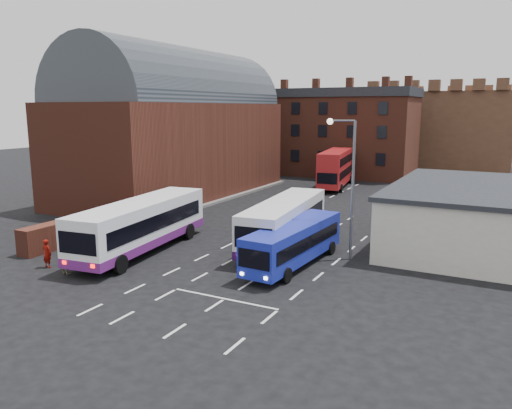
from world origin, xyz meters
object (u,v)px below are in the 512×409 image
at_px(bus_white_outbound, 141,222).
at_px(street_lamp, 348,176).
at_px(bus_white_inbound, 285,220).
at_px(pedestrian_beige, 65,260).
at_px(pedestrian_red, 47,253).
at_px(bus_blue, 294,241).
at_px(bus_red_double, 336,168).

distance_m(bus_white_outbound, street_lamp, 13.91).
xyz_separation_m(bus_white_inbound, pedestrian_beige, (-8.90, -11.24, -1.11)).
xyz_separation_m(pedestrian_red, pedestrian_beige, (1.87, -0.28, -0.08)).
relative_size(bus_blue, bus_red_double, 0.84).
distance_m(bus_white_inbound, bus_red_double, 27.52).
height_order(bus_blue, pedestrian_beige, bus_blue).
bearing_deg(bus_red_double, pedestrian_red, 72.90).
distance_m(bus_white_inbound, pedestrian_beige, 14.38).
bearing_deg(bus_red_double, bus_blue, 95.03).
bearing_deg(bus_blue, pedestrian_red, 32.36).
distance_m(bus_white_outbound, pedestrian_beige, 5.87).
xyz_separation_m(bus_blue, street_lamp, (2.39, 2.79, 3.83)).
relative_size(bus_white_inbound, bus_blue, 1.25).
distance_m(bus_white_inbound, street_lamp, 5.88).
xyz_separation_m(bus_white_outbound, bus_white_inbound, (7.99, 5.57, -0.11)).
distance_m(bus_blue, street_lamp, 5.30).
bearing_deg(bus_blue, bus_white_outbound, 13.67).
bearing_deg(street_lamp, pedestrian_red, -146.84).
height_order(bus_white_inbound, pedestrian_red, bus_white_inbound).
distance_m(bus_red_double, pedestrian_red, 38.35).
bearing_deg(bus_white_inbound, bus_blue, 115.75).
bearing_deg(street_lamp, bus_red_double, 109.91).
bearing_deg(pedestrian_red, bus_blue, -150.53).
distance_m(bus_white_inbound, bus_blue, 4.33).
relative_size(bus_red_double, pedestrian_red, 6.53).
bearing_deg(bus_white_inbound, bus_red_double, -84.85).
relative_size(bus_white_inbound, pedestrian_beige, 7.55).
xyz_separation_m(street_lamp, pedestrian_beige, (-13.57, -10.37, -4.56)).
bearing_deg(bus_white_outbound, pedestrian_red, -124.25).
height_order(bus_white_outbound, pedestrian_red, bus_white_outbound).
xyz_separation_m(street_lamp, pedestrian_red, (-15.44, -10.09, -4.48)).
bearing_deg(bus_blue, bus_white_inbound, -54.90).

